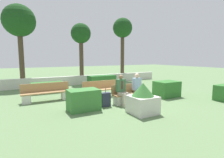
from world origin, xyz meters
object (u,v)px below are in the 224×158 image
Objects in this scene: person_seated_woman at (138,87)px; planter_corner_left at (143,99)px; tree_center_left at (81,36)px; suitcase at (106,100)px; bench_front at (130,96)px; person_seated_man at (122,89)px; tree_leftmost at (19,22)px; bench_left_side at (103,91)px; tree_center_right at (123,30)px; bench_right_side at (46,94)px.

planter_corner_left is at bearing -121.34° from person_seated_woman.
tree_center_left is at bearing 85.88° from planter_corner_left.
person_seated_woman is 0.28× the size of tree_center_left.
suitcase is (-1.59, 0.13, -0.43)m from person_seated_woman.
person_seated_man is (-0.49, -0.14, 0.40)m from bench_front.
bench_front is at bearing -62.12° from tree_leftmost.
tree_leftmost reaches higher than person_seated_man.
bench_left_side is 0.46× the size of tree_center_left.
bench_front is at bearing -61.58° from bench_left_side.
bench_front is 1.24× the size of person_seated_woman.
tree_center_left is (0.71, 5.33, 3.35)m from bench_left_side.
tree_leftmost is at bearing 111.59° from planter_corner_left.
planter_corner_left is at bearing -117.80° from tree_center_right.
tree_center_left is (-0.20, 7.06, 2.96)m from person_seated_woman.
person_seated_man is 1.15× the size of planter_corner_left.
bench_front is 0.30× the size of tree_center_right.
tree_center_right is (4.54, 5.37, 4.06)m from bench_left_side.
person_seated_man is 9.26m from tree_leftmost.
bench_left_side is 3.06m from planter_corner_left.
tree_center_right is (7.23, 4.82, 4.06)m from bench_right_side.
bench_left_side is at bearing 108.51° from bench_front.
planter_corner_left is 10.27m from tree_center_right.
bench_right_side is at bearing 146.31° from bench_front.
tree_center_right is at bearing 53.18° from suitcase.
person_seated_woman is at bearing -60.40° from tree_leftmost.
tree_leftmost reaches higher than suitcase.
suitcase is at bearing 175.49° from person_seated_woman.
bench_left_side is 1.99m from person_seated_woman.
person_seated_man is at bearing 92.30° from planter_corner_left.
planter_corner_left is at bearing -94.12° from tree_center_left.
tree_leftmost reaches higher than tree_center_right.
bench_right_side is 4.56m from planter_corner_left.
person_seated_woman reaches higher than bench_front.
bench_right_side is (-2.69, 0.55, 0.00)m from bench_left_side.
bench_right_side is 9.59m from tree_center_right.
person_seated_man is 0.98× the size of person_seated_woman.
tree_center_right is at bearing -4.36° from tree_leftmost.
planter_corner_left reaches higher than bench_left_side.
person_seated_man is 1.65× the size of suitcase.
bench_left_side is 1.64× the size of person_seated_man.
person_seated_woman reaches higher than bench_left_side.
bench_front is 3.87m from bench_right_side.
suitcase is at bearing 169.94° from person_seated_man.
tree_center_right reaches higher than person_seated_woman.
bench_right_side is 4.27m from person_seated_woman.
tree_center_left is at bearing 84.69° from person_seated_man.
bench_left_side is 8.12m from tree_center_right.
bench_front is 1.54m from planter_corner_left.
tree_leftmost is (-0.79, 5.43, 4.10)m from bench_right_side.
tree_leftmost is at bearing 171.14° from tree_center_left.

